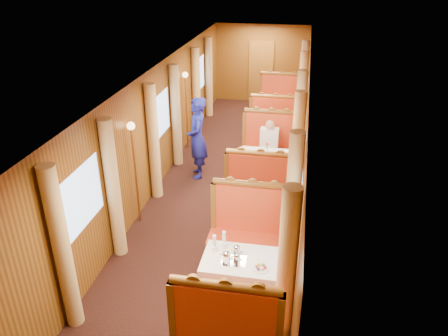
% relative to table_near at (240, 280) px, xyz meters
% --- Properties ---
extents(floor, '(3.00, 12.00, 0.01)m').
position_rel_table_near_xyz_m(floor, '(-0.75, 3.50, -0.38)').
color(floor, black).
rests_on(floor, ground).
extents(ceiling, '(3.00, 12.00, 0.01)m').
position_rel_table_near_xyz_m(ceiling, '(-0.75, 3.50, 2.12)').
color(ceiling, silver).
rests_on(ceiling, wall_left).
extents(wall_far, '(3.00, 0.01, 2.50)m').
position_rel_table_near_xyz_m(wall_far, '(-0.75, 9.50, 0.88)').
color(wall_far, brown).
rests_on(wall_far, floor).
extents(wall_left, '(0.01, 12.00, 2.50)m').
position_rel_table_near_xyz_m(wall_left, '(-2.25, 3.50, 0.88)').
color(wall_left, brown).
rests_on(wall_left, floor).
extents(wall_right, '(0.01, 12.00, 2.50)m').
position_rel_table_near_xyz_m(wall_right, '(0.75, 3.50, 0.88)').
color(wall_right, brown).
rests_on(wall_right, floor).
extents(doorway_far, '(0.80, 0.04, 2.00)m').
position_rel_table_near_xyz_m(doorway_far, '(-0.75, 9.47, 0.62)').
color(doorway_far, brown).
rests_on(doorway_far, floor).
extents(table_near, '(1.05, 0.72, 0.75)m').
position_rel_table_near_xyz_m(table_near, '(0.00, 0.00, 0.00)').
color(table_near, white).
rests_on(table_near, floor).
extents(banquette_near_fwd, '(1.30, 0.55, 1.34)m').
position_rel_table_near_xyz_m(banquette_near_fwd, '(0.00, -1.01, 0.05)').
color(banquette_near_fwd, red).
rests_on(banquette_near_fwd, floor).
extents(banquette_near_aft, '(1.30, 0.55, 1.34)m').
position_rel_table_near_xyz_m(banquette_near_aft, '(0.00, 1.01, 0.05)').
color(banquette_near_aft, red).
rests_on(banquette_near_aft, floor).
extents(table_mid, '(1.05, 0.72, 0.75)m').
position_rel_table_near_xyz_m(table_mid, '(0.00, 3.50, 0.00)').
color(table_mid, white).
rests_on(table_mid, floor).
extents(banquette_mid_fwd, '(1.30, 0.55, 1.34)m').
position_rel_table_near_xyz_m(banquette_mid_fwd, '(0.00, 2.49, 0.05)').
color(banquette_mid_fwd, red).
rests_on(banquette_mid_fwd, floor).
extents(banquette_mid_aft, '(1.30, 0.55, 1.34)m').
position_rel_table_near_xyz_m(banquette_mid_aft, '(0.00, 4.51, 0.05)').
color(banquette_mid_aft, red).
rests_on(banquette_mid_aft, floor).
extents(table_far, '(1.05, 0.72, 0.75)m').
position_rel_table_near_xyz_m(table_far, '(0.00, 7.00, 0.00)').
color(table_far, white).
rests_on(table_far, floor).
extents(banquette_far_fwd, '(1.30, 0.55, 1.34)m').
position_rel_table_near_xyz_m(banquette_far_fwd, '(0.00, 5.99, 0.05)').
color(banquette_far_fwd, red).
rests_on(banquette_far_fwd, floor).
extents(banquette_far_aft, '(1.30, 0.55, 1.34)m').
position_rel_table_near_xyz_m(banquette_far_aft, '(0.00, 8.01, 0.05)').
color(banquette_far_aft, red).
rests_on(banquette_far_aft, floor).
extents(tea_tray, '(0.35, 0.27, 0.01)m').
position_rel_table_near_xyz_m(tea_tray, '(-0.09, -0.07, 0.38)').
color(tea_tray, silver).
rests_on(tea_tray, table_near).
extents(teapot_left, '(0.22, 0.19, 0.15)m').
position_rel_table_near_xyz_m(teapot_left, '(-0.17, -0.13, 0.45)').
color(teapot_left, silver).
rests_on(teapot_left, tea_tray).
extents(teapot_right, '(0.16, 0.13, 0.12)m').
position_rel_table_near_xyz_m(teapot_right, '(-0.04, -0.09, 0.43)').
color(teapot_right, silver).
rests_on(teapot_right, tea_tray).
extents(teapot_back, '(0.19, 0.16, 0.13)m').
position_rel_table_near_xyz_m(teapot_back, '(-0.07, 0.06, 0.44)').
color(teapot_back, silver).
rests_on(teapot_back, tea_tray).
extents(fruit_plate, '(0.22, 0.22, 0.05)m').
position_rel_table_near_xyz_m(fruit_plate, '(0.29, -0.16, 0.39)').
color(fruit_plate, white).
rests_on(fruit_plate, table_near).
extents(cup_inboard, '(0.08, 0.08, 0.26)m').
position_rel_table_near_xyz_m(cup_inboard, '(-0.39, 0.10, 0.48)').
color(cup_inboard, white).
rests_on(cup_inboard, table_near).
extents(cup_outboard, '(0.08, 0.08, 0.26)m').
position_rel_table_near_xyz_m(cup_outboard, '(-0.27, 0.22, 0.48)').
color(cup_outboard, white).
rests_on(cup_outboard, table_near).
extents(rose_vase_mid, '(0.06, 0.06, 0.36)m').
position_rel_table_near_xyz_m(rose_vase_mid, '(0.02, 3.52, 0.55)').
color(rose_vase_mid, silver).
rests_on(rose_vase_mid, table_mid).
extents(rose_vase_far, '(0.06, 0.06, 0.36)m').
position_rel_table_near_xyz_m(rose_vase_far, '(-0.02, 7.03, 0.55)').
color(rose_vase_far, silver).
rests_on(rose_vase_far, table_far).
extents(window_left_near, '(0.01, 1.20, 0.90)m').
position_rel_table_near_xyz_m(window_left_near, '(-2.24, 0.00, 1.07)').
color(window_left_near, '#8CADD8').
rests_on(window_left_near, wall_left).
extents(curtain_left_near_a, '(0.22, 0.22, 2.35)m').
position_rel_table_near_xyz_m(curtain_left_near_a, '(-2.13, -0.78, 0.80)').
color(curtain_left_near_a, tan).
rests_on(curtain_left_near_a, floor).
extents(curtain_left_near_b, '(0.22, 0.22, 2.35)m').
position_rel_table_near_xyz_m(curtain_left_near_b, '(-2.13, 0.78, 0.80)').
color(curtain_left_near_b, tan).
rests_on(curtain_left_near_b, floor).
extents(window_right_near, '(0.01, 1.20, 0.90)m').
position_rel_table_near_xyz_m(window_right_near, '(0.74, 0.00, 1.07)').
color(window_right_near, '#8CADD8').
rests_on(window_right_near, wall_right).
extents(curtain_right_near_a, '(0.22, 0.22, 2.35)m').
position_rel_table_near_xyz_m(curtain_right_near_a, '(0.63, -0.78, 0.80)').
color(curtain_right_near_a, tan).
rests_on(curtain_right_near_a, floor).
extents(curtain_right_near_b, '(0.22, 0.22, 2.35)m').
position_rel_table_near_xyz_m(curtain_right_near_b, '(0.63, 0.78, 0.80)').
color(curtain_right_near_b, tan).
rests_on(curtain_right_near_b, floor).
extents(window_left_mid, '(0.01, 1.20, 0.90)m').
position_rel_table_near_xyz_m(window_left_mid, '(-2.24, 3.50, 1.07)').
color(window_left_mid, '#8CADD8').
rests_on(window_left_mid, wall_left).
extents(curtain_left_mid_a, '(0.22, 0.22, 2.35)m').
position_rel_table_near_xyz_m(curtain_left_mid_a, '(-2.13, 2.72, 0.80)').
color(curtain_left_mid_a, tan).
rests_on(curtain_left_mid_a, floor).
extents(curtain_left_mid_b, '(0.22, 0.22, 2.35)m').
position_rel_table_near_xyz_m(curtain_left_mid_b, '(-2.13, 4.28, 0.80)').
color(curtain_left_mid_b, tan).
rests_on(curtain_left_mid_b, floor).
extents(window_right_mid, '(0.01, 1.20, 0.90)m').
position_rel_table_near_xyz_m(window_right_mid, '(0.74, 3.50, 1.07)').
color(window_right_mid, '#8CADD8').
rests_on(window_right_mid, wall_right).
extents(curtain_right_mid_a, '(0.22, 0.22, 2.35)m').
position_rel_table_near_xyz_m(curtain_right_mid_a, '(0.63, 2.72, 0.80)').
color(curtain_right_mid_a, tan).
rests_on(curtain_right_mid_a, floor).
extents(curtain_right_mid_b, '(0.22, 0.22, 2.35)m').
position_rel_table_near_xyz_m(curtain_right_mid_b, '(0.63, 4.28, 0.80)').
color(curtain_right_mid_b, tan).
rests_on(curtain_right_mid_b, floor).
extents(window_left_far, '(0.01, 1.20, 0.90)m').
position_rel_table_near_xyz_m(window_left_far, '(-2.24, 7.00, 1.07)').
color(window_left_far, '#8CADD8').
rests_on(window_left_far, wall_left).
extents(curtain_left_far_a, '(0.22, 0.22, 2.35)m').
position_rel_table_near_xyz_m(curtain_left_far_a, '(-2.13, 6.22, 0.80)').
color(curtain_left_far_a, tan).
rests_on(curtain_left_far_a, floor).
extents(curtain_left_far_b, '(0.22, 0.22, 2.35)m').
position_rel_table_near_xyz_m(curtain_left_far_b, '(-2.13, 7.78, 0.80)').
color(curtain_left_far_b, tan).
rests_on(curtain_left_far_b, floor).
extents(window_right_far, '(0.01, 1.20, 0.90)m').
position_rel_table_near_xyz_m(window_right_far, '(0.74, 7.00, 1.07)').
color(window_right_far, '#8CADD8').
rests_on(window_right_far, wall_right).
extents(curtain_right_far_a, '(0.22, 0.22, 2.35)m').
position_rel_table_near_xyz_m(curtain_right_far_a, '(0.63, 6.22, 0.80)').
color(curtain_right_far_a, tan).
rests_on(curtain_right_far_a, floor).
extents(curtain_right_far_b, '(0.22, 0.22, 2.35)m').
position_rel_table_near_xyz_m(curtain_right_far_b, '(0.63, 7.78, 0.80)').
color(curtain_right_far_b, tan).
rests_on(curtain_right_far_b, floor).
extents(sconce_left_fore, '(0.14, 0.14, 1.95)m').
position_rel_table_near_xyz_m(sconce_left_fore, '(-2.15, 1.75, 1.01)').
color(sconce_left_fore, '#BF8C3F').
rests_on(sconce_left_fore, floor).
extents(sconce_right_fore, '(0.14, 0.14, 1.95)m').
position_rel_table_near_xyz_m(sconce_right_fore, '(0.65, 1.75, 1.01)').
color(sconce_right_fore, '#BF8C3F').
rests_on(sconce_right_fore, floor).
extents(sconce_left_aft, '(0.14, 0.14, 1.95)m').
position_rel_table_near_xyz_m(sconce_left_aft, '(-2.15, 5.25, 1.01)').
color(sconce_left_aft, '#BF8C3F').
rests_on(sconce_left_aft, floor).
extents(sconce_right_aft, '(0.14, 0.14, 1.95)m').
position_rel_table_near_xyz_m(sconce_right_aft, '(0.65, 5.25, 1.01)').
color(sconce_right_aft, '#BF8C3F').
rests_on(sconce_right_aft, floor).
extents(steward, '(0.59, 0.75, 1.80)m').
position_rel_table_near_xyz_m(steward, '(-1.51, 3.75, 0.53)').
color(steward, navy).
rests_on(steward, floor).
extents(passenger, '(0.40, 0.44, 0.76)m').
position_rel_table_near_xyz_m(passenger, '(-0.00, 4.25, 0.37)').
color(passenger, beige).
rests_on(passenger, banquette_mid_aft).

